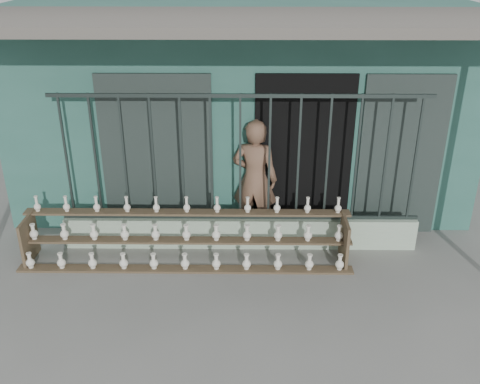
{
  "coord_description": "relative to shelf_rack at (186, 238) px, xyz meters",
  "views": [
    {
      "loc": [
        0.07,
        -5.41,
        3.98
      ],
      "look_at": [
        0.0,
        1.0,
        1.0
      ],
      "focal_mm": 40.0,
      "sensor_mm": 36.0,
      "label": 1
    }
  ],
  "objects": [
    {
      "name": "workshop_building",
      "position": [
        0.74,
        3.34,
        1.26
      ],
      "size": [
        7.4,
        6.6,
        3.21
      ],
      "color": "#2C5E52",
      "rests_on": "ground"
    },
    {
      "name": "security_fence",
      "position": [
        0.73,
        0.41,
        0.99
      ],
      "size": [
        5.0,
        0.04,
        1.8
      ],
      "color": "#283330",
      "rests_on": "parapet_wall"
    },
    {
      "name": "shelf_rack",
      "position": [
        0.0,
        0.0,
        0.0
      ],
      "size": [
        4.5,
        0.68,
        0.85
      ],
      "color": "brown",
      "rests_on": "ground"
    },
    {
      "name": "ground",
      "position": [
        0.73,
        -0.89,
        -0.36
      ],
      "size": [
        60.0,
        60.0,
        0.0
      ],
      "primitive_type": "plane",
      "color": "slate"
    },
    {
      "name": "parapet_wall",
      "position": [
        0.73,
        0.41,
        -0.13
      ],
      "size": [
        5.0,
        0.2,
        0.45
      ],
      "primitive_type": "cube",
      "color": "#A9C3A7",
      "rests_on": "ground"
    },
    {
      "name": "elderly_woman",
      "position": [
        0.94,
        0.76,
        0.54
      ],
      "size": [
        0.73,
        0.56,
        1.8
      ],
      "primitive_type": "imported",
      "rotation": [
        0.0,
        0.0,
        2.94
      ],
      "color": "brown",
      "rests_on": "ground"
    }
  ]
}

